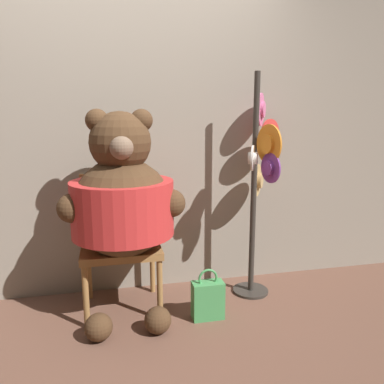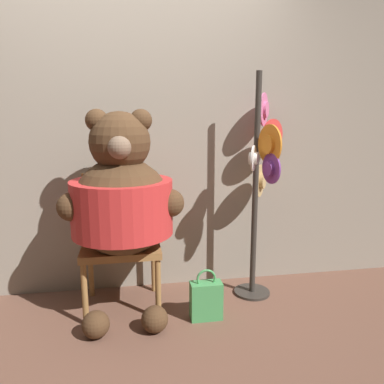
{
  "view_description": "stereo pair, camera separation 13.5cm",
  "coord_description": "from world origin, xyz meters",
  "px_view_note": "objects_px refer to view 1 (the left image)",
  "views": [
    {
      "loc": [
        -0.12,
        -2.32,
        1.37
      ],
      "look_at": [
        0.46,
        0.23,
        0.85
      ],
      "focal_mm": 35.0,
      "sensor_mm": 36.0,
      "label": 1
    },
    {
      "loc": [
        0.01,
        -2.35,
        1.37
      ],
      "look_at": [
        0.46,
        0.23,
        0.85
      ],
      "focal_mm": 35.0,
      "sensor_mm": 36.0,
      "label": 2
    }
  ],
  "objects_px": {
    "chair": "(120,235)",
    "handbag_on_ground": "(208,299)",
    "hat_display_rack": "(260,175)",
    "teddy_bear": "(123,201)"
  },
  "relations": [
    {
      "from": "chair",
      "to": "teddy_bear",
      "type": "height_order",
      "value": "teddy_bear"
    },
    {
      "from": "chair",
      "to": "teddy_bear",
      "type": "distance_m",
      "value": 0.33
    },
    {
      "from": "chair",
      "to": "handbag_on_ground",
      "type": "bearing_deg",
      "value": -31.92
    },
    {
      "from": "handbag_on_ground",
      "to": "teddy_bear",
      "type": "bearing_deg",
      "value": 161.07
    },
    {
      "from": "hat_display_rack",
      "to": "handbag_on_ground",
      "type": "height_order",
      "value": "hat_display_rack"
    },
    {
      "from": "teddy_bear",
      "to": "handbag_on_ground",
      "type": "distance_m",
      "value": 0.89
    },
    {
      "from": "chair",
      "to": "teddy_bear",
      "type": "xyz_separation_m",
      "value": [
        0.02,
        -0.17,
        0.29
      ]
    },
    {
      "from": "chair",
      "to": "handbag_on_ground",
      "type": "height_order",
      "value": "chair"
    },
    {
      "from": "teddy_bear",
      "to": "handbag_on_ground",
      "type": "bearing_deg",
      "value": -18.93
    },
    {
      "from": "chair",
      "to": "handbag_on_ground",
      "type": "relative_size",
      "value": 2.68
    }
  ]
}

